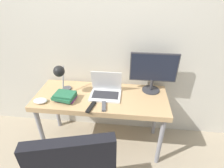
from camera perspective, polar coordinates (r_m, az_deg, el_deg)
The scene contains 10 objects.
ground_plane at distance 2.29m, azimuth -4.26°, elevation -23.57°, with size 12.00×12.00×0.00m, color tan.
wall_back at distance 2.04m, azimuth -2.49°, elevation 15.01°, with size 8.00×0.05×2.60m.
desk at distance 2.01m, azimuth -3.56°, elevation -5.57°, with size 1.48×0.58×0.74m.
laptop at distance 1.96m, azimuth -2.05°, elevation -2.13°, with size 0.34×0.25×0.26m.
monitor at distance 1.98m, azimuth 13.35°, elevation 4.38°, with size 0.52×0.20×0.46m.
desk_lamp at distance 1.92m, azimuth -16.62°, elevation 3.35°, with size 0.12×0.25×0.36m.
book_stack at distance 1.95m, azimuth -15.12°, elevation -3.91°, with size 0.25×0.21×0.08m.
tv_remote at distance 1.80m, azimuth -6.91°, elevation -7.45°, with size 0.08×0.18×0.02m.
media_remote at distance 1.80m, azimuth -2.70°, elevation -7.27°, with size 0.06×0.16×0.02m.
game_controller at distance 2.00m, azimuth -22.32°, elevation -5.07°, with size 0.15×0.10×0.04m.
Camera 1 is at (0.30, -1.30, 1.86)m, focal length 28.00 mm.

